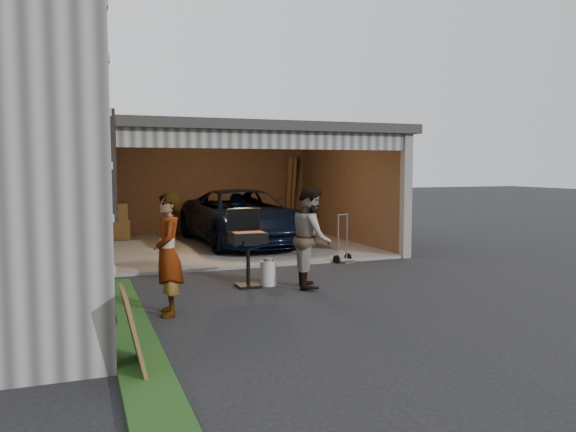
% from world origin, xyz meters
% --- Properties ---
extents(ground, '(80.00, 80.00, 0.00)m').
position_xyz_m(ground, '(0.00, 0.00, 0.00)').
color(ground, black).
rests_on(ground, ground).
extents(groundcover_strip, '(0.50, 8.00, 0.06)m').
position_xyz_m(groundcover_strip, '(-2.25, -1.00, 0.03)').
color(groundcover_strip, '#193814').
rests_on(groundcover_strip, ground).
extents(garage, '(6.80, 6.30, 2.90)m').
position_xyz_m(garage, '(0.76, 6.79, 1.87)').
color(garage, '#605E59').
rests_on(garage, ground).
extents(minivan, '(2.45, 4.99, 1.36)m').
position_xyz_m(minivan, '(1.07, 6.58, 0.68)').
color(minivan, black).
rests_on(minivan, ground).
extents(woman, '(0.45, 0.64, 1.66)m').
position_xyz_m(woman, '(-1.69, 0.56, 0.83)').
color(woman, '#A7B7D2').
rests_on(woman, ground).
extents(man, '(0.85, 0.96, 1.67)m').
position_xyz_m(man, '(0.80, 1.52, 0.83)').
color(man, '#512620').
rests_on(man, ground).
extents(bbq_grill, '(0.58, 0.51, 1.30)m').
position_xyz_m(bbq_grill, '(-0.19, 1.91, 0.77)').
color(bbq_grill, black).
rests_on(bbq_grill, ground).
extents(propane_tank, '(0.28, 0.28, 0.42)m').
position_xyz_m(propane_tank, '(0.17, 1.88, 0.21)').
color(propane_tank, '#B5B6B1').
rests_on(propane_tank, ground).
extents(plywood_panel, '(0.21, 0.74, 0.82)m').
position_xyz_m(plywood_panel, '(-2.34, -1.50, 0.41)').
color(plywood_panel, brown).
rests_on(plywood_panel, ground).
extents(hand_truck, '(0.47, 0.44, 1.03)m').
position_xyz_m(hand_truck, '(2.37, 3.46, 0.20)').
color(hand_truck, slate).
rests_on(hand_truck, ground).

